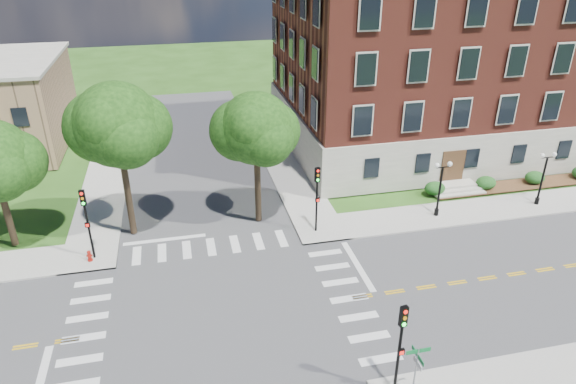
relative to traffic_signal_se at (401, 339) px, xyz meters
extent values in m
plane|color=#254814|center=(-7.01, 6.85, -3.19)|extent=(160.00, 160.00, 0.00)
cube|color=#3D3D3F|center=(-7.01, 6.85, -3.18)|extent=(90.00, 12.00, 0.01)
cube|color=#3D3D3F|center=(-7.01, 6.85, -3.18)|extent=(12.00, 90.00, 0.01)
cube|color=#9E9B93|center=(15.99, 14.60, -3.13)|extent=(34.00, 3.50, 0.12)
cube|color=#9E9B93|center=(0.74, 29.85, -3.13)|extent=(3.50, 34.00, 0.12)
cube|color=#9E9B93|center=(-14.76, 29.85, -3.13)|extent=(3.50, 34.00, 0.12)
cube|color=silver|center=(1.79, 9.85, -3.19)|extent=(0.40, 5.50, 0.00)
cube|color=#9E9A8B|center=(16.99, 28.85, -0.97)|extent=(30.00, 20.00, 4.20)
cube|color=maroon|center=(16.99, 28.85, 7.03)|extent=(29.55, 19.70, 11.80)
cube|color=#472D19|center=(12.99, 18.81, -1.37)|extent=(2.00, 0.10, 2.80)
cylinder|color=black|center=(-19.73, 17.11, -1.24)|extent=(0.44, 0.44, 3.66)
cylinder|color=black|center=(-12.07, 16.93, -0.49)|extent=(0.44, 0.44, 5.15)
sphere|color=black|center=(-12.07, 16.93, 4.81)|extent=(5.45, 5.45, 5.45)
cylinder|color=black|center=(-3.31, 16.78, -0.81)|extent=(0.44, 0.44, 4.52)
sphere|color=black|center=(-3.31, 16.78, 3.92)|extent=(4.94, 4.94, 4.94)
cylinder|color=black|center=(0.00, 0.02, -1.17)|extent=(0.14, 0.14, 3.80)
cube|color=black|center=(0.00, 0.02, 1.23)|extent=(0.35, 0.27, 1.00)
cylinder|color=red|center=(0.00, -0.11, 1.56)|extent=(0.19, 0.08, 0.18)
cylinder|color=orange|center=(0.00, -0.11, 1.23)|extent=(0.19, 0.08, 0.18)
cylinder|color=#19E533|center=(0.00, -0.11, 0.90)|extent=(0.19, 0.08, 0.18)
cube|color=black|center=(0.00, -0.16, -0.57)|extent=(0.32, 0.17, 0.30)
cylinder|color=black|center=(0.32, 14.37, -1.17)|extent=(0.14, 0.14, 3.80)
cube|color=black|center=(0.32, 14.37, 1.23)|extent=(0.37, 0.29, 1.00)
cylinder|color=red|center=(0.32, 14.24, 1.56)|extent=(0.19, 0.09, 0.18)
cylinder|color=orange|center=(0.32, 14.24, 1.23)|extent=(0.19, 0.09, 0.18)
cylinder|color=#19E533|center=(0.32, 14.24, 0.90)|extent=(0.19, 0.09, 0.18)
cube|color=black|center=(0.32, 14.19, -0.57)|extent=(0.32, 0.19, 0.30)
cylinder|color=black|center=(-14.41, 14.32, -1.17)|extent=(0.14, 0.14, 3.80)
cube|color=black|center=(-14.41, 14.32, 1.23)|extent=(0.33, 0.24, 1.00)
cylinder|color=red|center=(-14.41, 14.19, 1.56)|extent=(0.18, 0.06, 0.18)
cylinder|color=orange|center=(-14.41, 14.19, 1.23)|extent=(0.18, 0.06, 0.18)
cylinder|color=#19E533|center=(-14.41, 14.19, 0.90)|extent=(0.18, 0.06, 0.18)
cube|color=black|center=(-14.41, 14.14, -0.57)|extent=(0.31, 0.14, 0.30)
cylinder|color=black|center=(9.56, 14.55, -2.82)|extent=(0.32, 0.32, 0.50)
cylinder|color=black|center=(9.56, 14.55, -1.17)|extent=(0.16, 0.16, 3.80)
cube|color=black|center=(9.56, 14.55, 0.78)|extent=(1.00, 0.06, 0.06)
sphere|color=white|center=(9.06, 14.55, 0.98)|extent=(0.36, 0.36, 0.36)
sphere|color=white|center=(10.06, 14.55, 0.98)|extent=(0.36, 0.36, 0.36)
cylinder|color=black|center=(17.92, 14.46, -2.82)|extent=(0.32, 0.32, 0.50)
cylinder|color=black|center=(17.92, 14.46, -1.17)|extent=(0.16, 0.16, 3.80)
cube|color=black|center=(17.92, 14.46, 0.78)|extent=(1.00, 0.06, 0.06)
sphere|color=white|center=(17.42, 14.46, 0.98)|extent=(0.36, 0.36, 0.36)
sphere|color=white|center=(18.42, 14.46, 0.98)|extent=(0.36, 0.36, 0.36)
cylinder|color=gray|center=(0.46, -0.75, -1.52)|extent=(0.07, 0.07, 3.10)
cube|color=#0D6A2F|center=(0.46, -0.75, -0.07)|extent=(1.10, 0.03, 0.20)
cube|color=#0D6A2F|center=(0.46, -0.75, -0.32)|extent=(0.03, 1.10, 0.20)
cube|color=silver|center=(0.51, -0.75, -0.77)|extent=(0.03, 0.75, 0.25)
cylinder|color=maroon|center=(-14.63, 13.97, -3.02)|extent=(0.32, 0.32, 0.10)
cylinder|color=maroon|center=(-14.63, 13.97, -2.77)|extent=(0.22, 0.22, 0.60)
sphere|color=maroon|center=(-14.63, 13.97, -2.44)|extent=(0.24, 0.24, 0.24)
cylinder|color=maroon|center=(-14.63, 13.97, -2.69)|extent=(0.35, 0.12, 0.12)
cylinder|color=maroon|center=(-14.63, 13.97, -2.69)|extent=(0.12, 0.35, 0.12)
camera|label=1|loc=(-8.40, -15.22, 15.44)|focal=32.00mm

